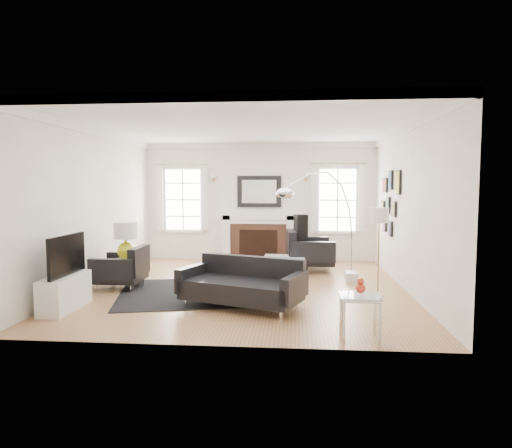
# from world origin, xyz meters

# --- Properties ---
(floor) EXTENTS (6.00, 6.00, 0.00)m
(floor) POSITION_xyz_m (0.00, 0.00, 0.00)
(floor) COLOR #935F3D
(floor) RESTS_ON ground
(back_wall) EXTENTS (5.50, 0.04, 2.80)m
(back_wall) POSITION_xyz_m (0.00, 3.00, 1.40)
(back_wall) COLOR white
(back_wall) RESTS_ON floor
(front_wall) EXTENTS (5.50, 0.04, 2.80)m
(front_wall) POSITION_xyz_m (0.00, -3.00, 1.40)
(front_wall) COLOR white
(front_wall) RESTS_ON floor
(left_wall) EXTENTS (0.04, 6.00, 2.80)m
(left_wall) POSITION_xyz_m (-2.75, 0.00, 1.40)
(left_wall) COLOR white
(left_wall) RESTS_ON floor
(right_wall) EXTENTS (0.04, 6.00, 2.80)m
(right_wall) POSITION_xyz_m (2.75, 0.00, 1.40)
(right_wall) COLOR white
(right_wall) RESTS_ON floor
(ceiling) EXTENTS (5.50, 6.00, 0.02)m
(ceiling) POSITION_xyz_m (0.00, 0.00, 2.80)
(ceiling) COLOR white
(ceiling) RESTS_ON back_wall
(crown_molding) EXTENTS (5.50, 6.00, 0.12)m
(crown_molding) POSITION_xyz_m (0.00, 0.00, 2.74)
(crown_molding) COLOR white
(crown_molding) RESTS_ON back_wall
(fireplace) EXTENTS (1.70, 0.69, 1.11)m
(fireplace) POSITION_xyz_m (0.00, 2.79, 0.54)
(fireplace) COLOR white
(fireplace) RESTS_ON floor
(mantel_mirror) EXTENTS (1.05, 0.07, 0.75)m
(mantel_mirror) POSITION_xyz_m (0.00, 2.95, 1.65)
(mantel_mirror) COLOR black
(mantel_mirror) RESTS_ON back_wall
(window_left) EXTENTS (1.24, 0.15, 1.62)m
(window_left) POSITION_xyz_m (-1.85, 2.95, 1.46)
(window_left) COLOR white
(window_left) RESTS_ON back_wall
(window_right) EXTENTS (1.24, 0.15, 1.62)m
(window_right) POSITION_xyz_m (1.85, 2.95, 1.46)
(window_right) COLOR white
(window_right) RESTS_ON back_wall
(gallery_wall) EXTENTS (0.04, 1.73, 1.29)m
(gallery_wall) POSITION_xyz_m (2.72, 1.30, 1.53)
(gallery_wall) COLOR black
(gallery_wall) RESTS_ON right_wall
(tv_unit) EXTENTS (0.35, 1.00, 1.09)m
(tv_unit) POSITION_xyz_m (-2.44, -1.70, 0.33)
(tv_unit) COLOR white
(tv_unit) RESTS_ON floor
(area_rug) EXTENTS (3.14, 2.81, 0.01)m
(area_rug) POSITION_xyz_m (-0.70, -0.45, 0.01)
(area_rug) COLOR black
(area_rug) RESTS_ON floor
(sofa) EXTENTS (1.97, 1.39, 0.59)m
(sofa) POSITION_xyz_m (0.10, -1.31, 0.32)
(sofa) COLOR black
(sofa) RESTS_ON floor
(armchair_left) EXTENTS (0.81, 0.89, 0.60)m
(armchair_left) POSITION_xyz_m (-2.14, -0.24, 0.33)
(armchair_left) COLOR black
(armchair_left) RESTS_ON floor
(armchair_right) EXTENTS (1.01, 1.11, 0.70)m
(armchair_right) POSITION_xyz_m (1.11, 1.69, 0.39)
(armchair_right) COLOR black
(armchair_right) RESTS_ON floor
(coffee_table) EXTENTS (0.81, 0.81, 0.36)m
(coffee_table) POSITION_xyz_m (0.65, 1.15, 0.33)
(coffee_table) COLOR silver
(coffee_table) RESTS_ON floor
(side_table_left) EXTENTS (0.44, 0.44, 0.48)m
(side_table_left) POSITION_xyz_m (-2.14, -0.11, 0.38)
(side_table_left) COLOR silver
(side_table_left) RESTS_ON floor
(nesting_table) EXTENTS (0.48, 0.40, 0.53)m
(nesting_table) POSITION_xyz_m (1.61, -2.65, 0.41)
(nesting_table) COLOR silver
(nesting_table) RESTS_ON floor
(gourd_lamp) EXTENTS (0.42, 0.42, 0.67)m
(gourd_lamp) POSITION_xyz_m (-2.14, -0.11, 0.86)
(gourd_lamp) COLOR #CCCB19
(gourd_lamp) RESTS_ON side_table_left
(orange_vase) EXTENTS (0.11, 0.11, 0.18)m
(orange_vase) POSITION_xyz_m (1.61, -2.65, 0.63)
(orange_vase) COLOR #AF2B16
(orange_vase) RESTS_ON nesting_table
(arc_floor_lamp) EXTENTS (1.49, 1.38, 2.11)m
(arc_floor_lamp) POSITION_xyz_m (1.30, 0.10, 1.14)
(arc_floor_lamp) COLOR white
(arc_floor_lamp) RESTS_ON floor
(stick_floor_lamp) EXTENTS (0.29, 0.29, 1.44)m
(stick_floor_lamp) POSITION_xyz_m (2.20, -0.50, 1.25)
(stick_floor_lamp) COLOR #A28238
(stick_floor_lamp) RESTS_ON floor
(speaker_tower) EXTENTS (0.31, 0.31, 1.19)m
(speaker_tower) POSITION_xyz_m (0.98, 1.66, 0.59)
(speaker_tower) COLOR black
(speaker_tower) RESTS_ON floor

